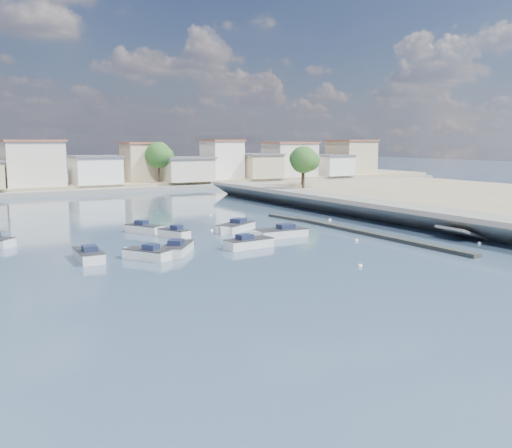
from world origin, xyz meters
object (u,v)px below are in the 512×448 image
Objects in this scene: motorboat_b at (178,248)px; motorboat_c at (279,233)px; motorboat_e at (88,255)px; motorboat_g at (146,229)px; motorboat_f at (173,233)px; motorboat_a at (145,254)px; motorboat_d at (235,228)px; motorboat_h at (251,243)px.

motorboat_b is 12.08m from motorboat_c.
motorboat_b is 0.93× the size of motorboat_e.
motorboat_e is 1.15× the size of motorboat_g.
motorboat_b and motorboat_f have the same top height.
motorboat_c is at bearing -30.06° from motorboat_f.
motorboat_d is at bearing 34.61° from motorboat_a.
motorboat_h is at bearing -66.66° from motorboat_g.
motorboat_b and motorboat_g have the same top height.
motorboat_e is (-17.29, -7.04, 0.00)m from motorboat_d.
motorboat_h is at bearing -7.94° from motorboat_e.
motorboat_a is at bearing -145.39° from motorboat_d.
motorboat_e is at bearing -175.84° from motorboat_c.
motorboat_c is at bearing 11.43° from motorboat_b.
motorboat_d is 9.53m from motorboat_h.
motorboat_a and motorboat_g have the same top height.
motorboat_c is 1.16× the size of motorboat_e.
motorboat_a is 13.61m from motorboat_g.
motorboat_f is at bearing 33.73° from motorboat_e.
motorboat_b is 0.80× the size of motorboat_c.
motorboat_e is at bearing 172.49° from motorboat_b.
motorboat_h is (10.06, 0.07, -0.00)m from motorboat_a.
motorboat_d is 18.67m from motorboat_e.
motorboat_a is at bearing -167.21° from motorboat_c.
motorboat_b is 1.07× the size of motorboat_g.
motorboat_f is 0.75× the size of motorboat_h.
motorboat_g is at bearing 156.50° from motorboat_d.
motorboat_c is at bearing 12.79° from motorboat_a.
motorboat_a and motorboat_f have the same top height.
motorboat_d is (-2.04, 5.63, -0.00)m from motorboat_c.
motorboat_h is (5.50, -12.76, -0.00)m from motorboat_g.
motorboat_b is at bearing -108.65° from motorboat_f.
motorboat_h is (-3.10, -9.02, 0.00)m from motorboat_d.
motorboat_h is at bearing -108.97° from motorboat_d.
motorboat_a is 0.70× the size of motorboat_c.
motorboat_d and motorboat_e have the same top height.
motorboat_a is 0.81× the size of motorboat_e.
motorboat_h is (14.19, -1.98, 0.00)m from motorboat_e.
motorboat_g is (-1.42, 4.03, 0.00)m from motorboat_f.
motorboat_f is (-7.19, -0.29, 0.00)m from motorboat_d.
motorboat_a is 1.08× the size of motorboat_f.
motorboat_g is at bearing 51.13° from motorboat_e.
motorboat_d is at bearing 109.93° from motorboat_c.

